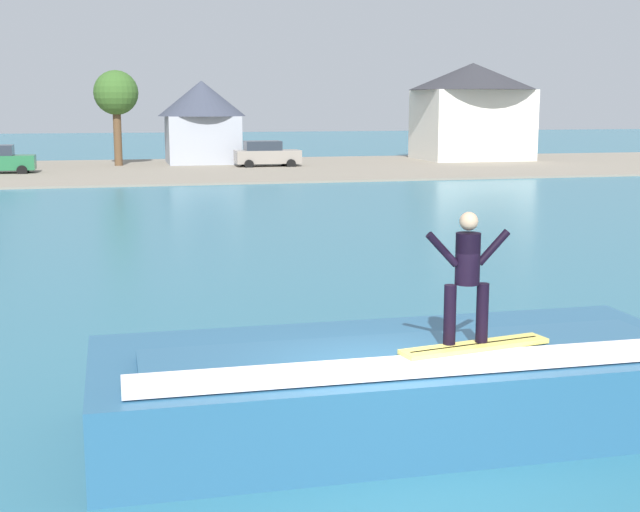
% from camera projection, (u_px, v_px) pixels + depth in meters
% --- Properties ---
extents(ground_plane, '(260.00, 260.00, 0.00)m').
position_uv_depth(ground_plane, '(399.00, 469.00, 10.64)').
color(ground_plane, '#2D6A81').
extents(wave_crest, '(8.27, 3.33, 1.24)m').
position_uv_depth(wave_crest, '(401.00, 385.00, 11.96)').
color(wave_crest, '#27597D').
rests_on(wave_crest, ground_plane).
extents(surfboard, '(2.13, 0.74, 0.06)m').
position_uv_depth(surfboard, '(475.00, 346.00, 11.37)').
color(surfboard, '#EAD159').
rests_on(surfboard, wave_crest).
extents(surfer, '(1.15, 0.32, 1.72)m').
position_uv_depth(surfer, '(467.00, 271.00, 11.25)').
color(surfer, black).
rests_on(surfer, surfboard).
extents(shoreline_bank, '(120.00, 22.17, 0.11)m').
position_uv_depth(shoreline_bank, '(161.00, 170.00, 58.00)').
color(shoreline_bank, gray).
rests_on(shoreline_bank, ground_plane).
extents(car_far_shore, '(4.49, 2.21, 1.86)m').
position_uv_depth(car_far_shore, '(266.00, 154.00, 60.68)').
color(car_far_shore, gray).
rests_on(car_far_shore, ground_plane).
extents(house_gabled_white, '(9.91, 9.91, 7.49)m').
position_uv_depth(house_gabled_white, '(472.00, 106.00, 67.76)').
color(house_gabled_white, silver).
rests_on(house_gabled_white, ground_plane).
extents(house_small_cottage, '(6.35, 6.35, 6.04)m').
position_uv_depth(house_small_cottage, '(202.00, 118.00, 63.54)').
color(house_small_cottage, '#9EA3AD').
rests_on(house_small_cottage, ground_plane).
extents(tree_tall_bare, '(3.07, 3.07, 6.69)m').
position_uv_depth(tree_tall_bare, '(116.00, 94.00, 60.57)').
color(tree_tall_bare, brown).
rests_on(tree_tall_bare, ground_plane).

